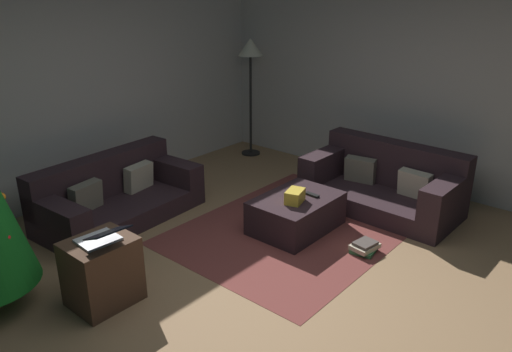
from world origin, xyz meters
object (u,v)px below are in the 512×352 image
object	(u,v)px
tv_remote	(312,195)
book_stack	(364,247)
couch_left	(115,196)
couch_right	(385,184)
laptop	(102,237)
gift_box	(295,196)
ottoman	(296,213)
corner_lamp	(250,56)
side_table	(102,272)

from	to	relation	value
tv_remote	book_stack	xyz separation A→B (m)	(-0.11, -0.71, -0.32)
couch_left	couch_right	world-z (taller)	couch_right
laptop	couch_left	bearing A→B (deg)	53.07
gift_box	tv_remote	distance (m)	0.26
ottoman	book_stack	bearing A→B (deg)	-87.84
couch_right	gift_box	size ratio (longest dim) A/B	7.66
couch_left	gift_box	distance (m)	2.01
ottoman	corner_lamp	distance (m)	2.86
couch_left	tv_remote	xyz separation A→B (m)	(1.21, -1.80, 0.12)
couch_left	corner_lamp	size ratio (longest dim) A/B	1.06
gift_box	book_stack	bearing A→B (deg)	-79.00
ottoman	side_table	xyz separation A→B (m)	(-2.08, 0.42, 0.10)
tv_remote	laptop	world-z (taller)	laptop
side_table	couch_right	bearing A→B (deg)	-15.04
gift_box	tv_remote	world-z (taller)	gift_box
ottoman	gift_box	distance (m)	0.28
gift_box	corner_lamp	world-z (taller)	corner_lamp
couch_left	couch_right	size ratio (longest dim) A/B	1.05
couch_right	laptop	bearing A→B (deg)	77.08
laptop	corner_lamp	size ratio (longest dim) A/B	0.26
tv_remote	side_table	bearing A→B (deg)	170.66
side_table	gift_box	bearing A→B (deg)	-13.67
couch_left	book_stack	world-z (taller)	couch_left
book_stack	gift_box	bearing A→B (deg)	101.00
couch_left	ottoman	size ratio (longest dim) A/B	1.95
ottoman	corner_lamp	xyz separation A→B (m)	(1.57, 2.01, 1.29)
couch_left	side_table	xyz separation A→B (m)	(-1.01, -1.28, 0.02)
tv_remote	couch_left	bearing A→B (deg)	127.87
couch_right	gift_box	distance (m)	1.31
couch_right	laptop	distance (m)	3.33
couch_left	side_table	bearing A→B (deg)	48.30
couch_left	ottoman	bearing A→B (deg)	118.89
gift_box	couch_right	bearing A→B (deg)	-17.17
couch_right	laptop	xyz separation A→B (m)	(-3.21, 0.80, 0.34)
gift_box	side_table	distance (m)	2.03
ottoman	couch_left	bearing A→B (deg)	122.38
ottoman	laptop	xyz separation A→B (m)	(-2.09, 0.35, 0.44)
couch_right	ottoman	distance (m)	1.22
couch_left	couch_right	bearing A→B (deg)	132.36
gift_box	laptop	size ratio (longest dim) A/B	0.51
ottoman	gift_box	xyz separation A→B (m)	(-0.11, -0.06, 0.25)
tv_remote	corner_lamp	bearing A→B (deg)	59.70
laptop	book_stack	xyz separation A→B (m)	(2.12, -1.16, -0.57)
couch_right	couch_left	bearing A→B (deg)	46.83
couch_right	ottoman	world-z (taller)	couch_right
laptop	book_stack	world-z (taller)	laptop
ottoman	corner_lamp	bearing A→B (deg)	52.03
couch_left	gift_box	world-z (taller)	couch_left
side_table	laptop	xyz separation A→B (m)	(-0.00, -0.07, 0.34)
book_stack	couch_right	bearing A→B (deg)	18.34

